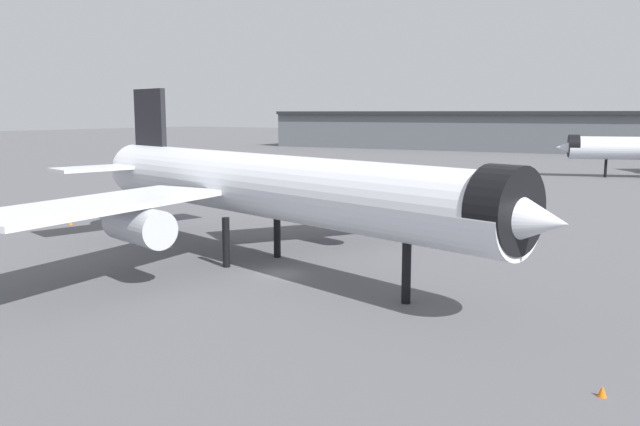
# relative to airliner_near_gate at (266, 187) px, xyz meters

# --- Properties ---
(ground) EXTENTS (900.00, 900.00, 0.00)m
(ground) POSITION_rel_airliner_near_gate_xyz_m (2.78, -1.98, -7.35)
(ground) COLOR #56565B
(airliner_near_gate) EXTENTS (57.20, 51.20, 16.69)m
(airliner_near_gate) POSITION_rel_airliner_near_gate_xyz_m (0.00, 0.00, 0.00)
(airliner_near_gate) COLOR silver
(airliner_near_gate) RESTS_ON ground
(terminal_building) EXTENTS (199.44, 47.36, 26.65)m
(terminal_building) POSITION_rel_airliner_near_gate_xyz_m (-31.32, 198.84, 0.18)
(terminal_building) COLOR slate
(terminal_building) RESTS_ON ground
(service_truck_front) EXTENTS (5.80, 3.30, 3.00)m
(service_truck_front) POSITION_rel_airliner_near_gate_xyz_m (-5.41, 33.98, -5.77)
(service_truck_front) COLOR black
(service_truck_front) RESTS_ON ground
(baggage_tug_wing) EXTENTS (2.57, 3.50, 1.85)m
(baggage_tug_wing) POSITION_rel_airliner_near_gate_xyz_m (-31.90, 12.37, -6.38)
(baggage_tug_wing) COLOR black
(baggage_tug_wing) RESTS_ON ground
(baggage_cart_trailing) EXTENTS (2.86, 2.86, 1.82)m
(baggage_cart_trailing) POSITION_rel_airliner_near_gate_xyz_m (11.93, 33.39, -6.38)
(baggage_cart_trailing) COLOR black
(baggage_cart_trailing) RESTS_ON ground
(traffic_cone_near_nose) EXTENTS (0.49, 0.49, 0.61)m
(traffic_cone_near_nose) POSITION_rel_airliner_near_gate_xyz_m (-34.71, 4.24, -7.05)
(traffic_cone_near_nose) COLOR #F2600C
(traffic_cone_near_nose) RESTS_ON ground
(traffic_cone_wingtip) EXTENTS (0.46, 0.46, 0.57)m
(traffic_cone_wingtip) POSITION_rel_airliner_near_gate_xyz_m (31.42, -13.36, -7.07)
(traffic_cone_wingtip) COLOR #F2600C
(traffic_cone_wingtip) RESTS_ON ground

